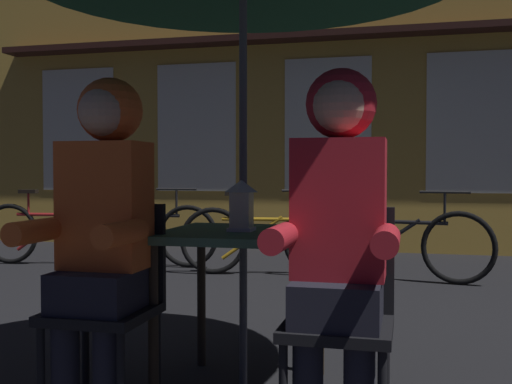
% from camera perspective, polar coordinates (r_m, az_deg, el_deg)
% --- Properties ---
extents(cafe_table, '(0.72, 0.72, 0.74)m').
position_cam_1_polar(cafe_table, '(2.81, -1.19, -5.65)').
color(cafe_table, '#42664C').
rests_on(cafe_table, ground_plane).
extents(lantern, '(0.11, 0.11, 0.23)m').
position_cam_1_polar(lantern, '(2.76, -1.37, -1.14)').
color(lantern, white).
rests_on(lantern, cafe_table).
extents(chair_left, '(0.40, 0.40, 0.87)m').
position_cam_1_polar(chair_left, '(2.67, -13.46, -9.35)').
color(chair_left, black).
rests_on(chair_left, ground_plane).
extents(chair_right, '(0.40, 0.40, 0.87)m').
position_cam_1_polar(chair_right, '(2.39, 7.79, -10.63)').
color(chair_right, black).
rests_on(chair_right, ground_plane).
extents(person_left_hooded, '(0.45, 0.56, 1.40)m').
position_cam_1_polar(person_left_hooded, '(2.57, -14.11, -1.75)').
color(person_left_hooded, black).
rests_on(person_left_hooded, ground_plane).
extents(person_right_hooded, '(0.45, 0.56, 1.40)m').
position_cam_1_polar(person_right_hooded, '(2.28, 7.68, -2.17)').
color(person_right_hooded, black).
rests_on(person_right_hooded, ground_plane).
extents(shopfront_building, '(10.00, 0.93, 6.20)m').
position_cam_1_polar(shopfront_building, '(8.41, 6.98, 16.22)').
color(shopfront_building, gold).
rests_on(shopfront_building, ground_plane).
extents(bicycle_nearest, '(1.68, 0.20, 0.84)m').
position_cam_1_polar(bicycle_nearest, '(6.98, -18.36, -3.63)').
color(bicycle_nearest, black).
rests_on(bicycle_nearest, ground_plane).
extents(bicycle_second, '(1.68, 0.13, 0.84)m').
position_cam_1_polar(bicycle_second, '(6.66, -10.60, -3.83)').
color(bicycle_second, black).
rests_on(bicycle_second, ground_plane).
extents(bicycle_third, '(1.67, 0.29, 0.84)m').
position_cam_1_polar(bicycle_third, '(5.98, 0.77, -4.44)').
color(bicycle_third, black).
rests_on(bicycle_third, ground_plane).
extents(bicycle_fourth, '(1.67, 0.31, 0.84)m').
position_cam_1_polar(bicycle_fourth, '(5.82, 13.27, -4.67)').
color(bicycle_fourth, black).
rests_on(bicycle_fourth, ground_plane).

